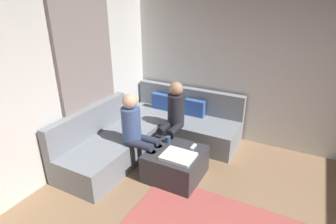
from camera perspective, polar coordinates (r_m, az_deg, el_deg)
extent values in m
cube|color=silver|center=(4.78, 25.67, 7.42)|extent=(6.00, 0.12, 2.70)
cube|color=silver|center=(3.69, -31.36, 1.95)|extent=(0.12, 6.00, 2.70)
cube|color=gray|center=(4.40, -16.25, 6.21)|extent=(0.06, 1.10, 2.50)
cube|color=gray|center=(5.07, 2.60, -3.20)|extent=(2.10, 0.85, 0.42)
cube|color=gray|center=(5.19, 4.38, 2.67)|extent=(2.10, 0.14, 0.45)
cube|color=gray|center=(4.43, -12.08, -8.01)|extent=(0.85, 1.70, 0.42)
cube|color=gray|center=(4.45, -16.10, -1.97)|extent=(0.14, 1.70, 0.45)
cube|color=#3359B2|center=(5.29, -1.41, 1.90)|extent=(0.36, 0.12, 0.36)
cube|color=#3359B2|center=(5.01, 5.60, 0.50)|extent=(0.36, 0.12, 0.36)
cube|color=#333338|center=(4.05, 1.57, -10.73)|extent=(0.76, 0.76, 0.42)
cube|color=white|center=(3.80, 2.16, -9.17)|extent=(0.44, 0.36, 0.04)
cylinder|color=#334C72|center=(4.14, -0.02, -5.74)|extent=(0.08, 0.08, 0.10)
cube|color=white|center=(4.04, 5.31, -7.21)|extent=(0.05, 0.15, 0.02)
cylinder|color=black|center=(4.39, 0.33, -7.74)|extent=(0.12, 0.12, 0.42)
cylinder|color=black|center=(4.47, -1.73, -7.17)|extent=(0.12, 0.12, 0.42)
cylinder|color=black|center=(4.42, 1.54, -3.55)|extent=(0.12, 0.40, 0.12)
cylinder|color=black|center=(4.49, -0.51, -3.06)|extent=(0.12, 0.40, 0.12)
cylinder|color=#26262D|center=(4.51, 1.69, 0.55)|extent=(0.28, 0.28, 0.50)
sphere|color=tan|center=(4.38, 1.74, 4.89)|extent=(0.22, 0.22, 0.22)
cylinder|color=#2D3347|center=(4.18, -2.01, -9.58)|extent=(0.12, 0.12, 0.42)
cylinder|color=#2D3347|center=(4.05, -3.29, -10.81)|extent=(0.12, 0.12, 0.42)
cylinder|color=#2D3347|center=(4.13, -4.48, -5.71)|extent=(0.40, 0.12, 0.12)
cylinder|color=#2D3347|center=(4.00, -5.86, -6.82)|extent=(0.40, 0.12, 0.12)
cylinder|color=#3F598C|center=(4.05, -7.67, -2.50)|extent=(0.28, 0.28, 0.50)
sphere|color=#D8AD8C|center=(3.90, -7.96, 2.25)|extent=(0.22, 0.22, 0.22)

